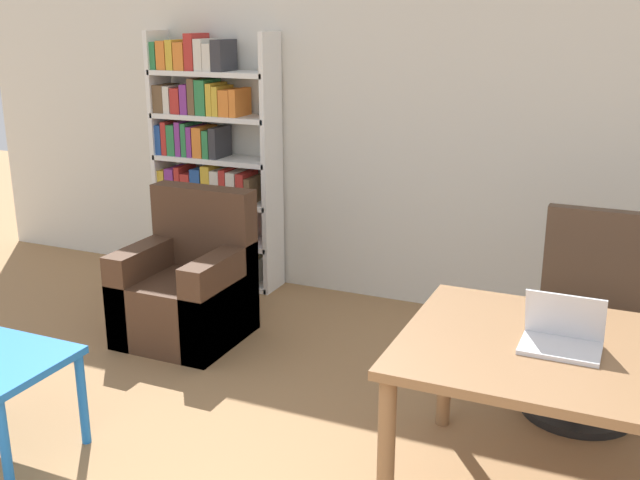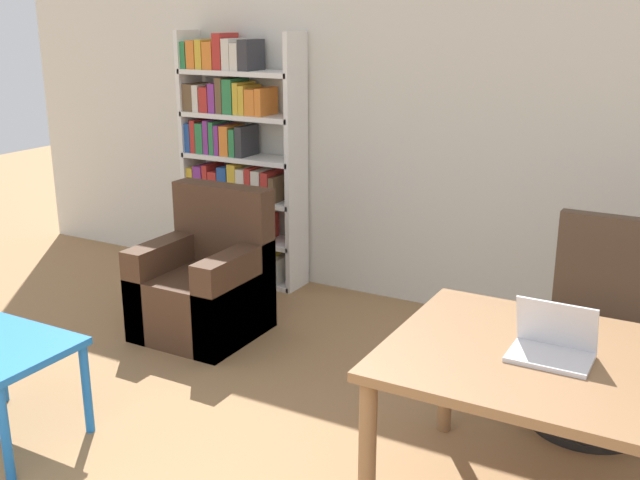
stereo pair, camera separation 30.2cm
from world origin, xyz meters
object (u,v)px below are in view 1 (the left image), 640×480
(office_chair, at_px, (586,327))
(armchair, at_px, (188,291))
(desk, at_px, (595,372))
(bookshelf, at_px, (208,170))
(laptop, at_px, (562,336))

(office_chair, relative_size, armchair, 1.11)
(desk, xyz_separation_m, office_chair, (-0.10, 0.93, -0.19))
(bookshelf, bearing_deg, office_chair, -17.69)
(desk, distance_m, armchair, 2.64)
(desk, distance_m, bookshelf, 3.45)
(office_chair, bearing_deg, bookshelf, 162.31)
(desk, bearing_deg, laptop, -176.08)
(bookshelf, bearing_deg, desk, -32.09)
(desk, bearing_deg, bookshelf, 147.91)
(desk, distance_m, laptop, 0.19)
(office_chair, xyz_separation_m, armchair, (-2.38, -0.09, -0.14))
(office_chair, distance_m, bookshelf, 2.99)
(laptop, height_order, armchair, laptop)
(armchair, xyz_separation_m, bookshelf, (-0.44, 0.99, 0.56))
(desk, bearing_deg, office_chair, 95.99)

